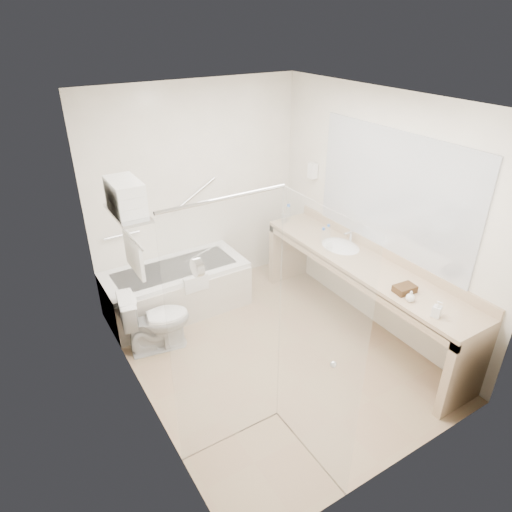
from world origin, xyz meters
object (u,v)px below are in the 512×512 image
toilet (156,321)px  bathtub (177,289)px  vanity_counter (362,279)px  amenity_basket (405,289)px  water_bottle_left (323,236)px

toilet → bathtub: bearing=-30.3°
vanity_counter → bathtub: bearing=137.6°
amenity_basket → water_bottle_left: (-0.01, 1.17, 0.05)m
bathtub → water_bottle_left: size_ratio=8.55×
vanity_counter → toilet: vanity_counter is taller
bathtub → vanity_counter: size_ratio=0.59×
bathtub → amenity_basket: 2.54m
bathtub → water_bottle_left: water_bottle_left is taller
water_bottle_left → amenity_basket: bearing=-89.7°
vanity_counter → water_bottle_left: 0.64m
toilet → amenity_basket: bearing=-118.2°
amenity_basket → water_bottle_left: bearing=90.3°
toilet → water_bottle_left: size_ratio=3.69×
bathtub → toilet: 0.71m
vanity_counter → toilet: (-1.97, 0.85, -0.30)m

